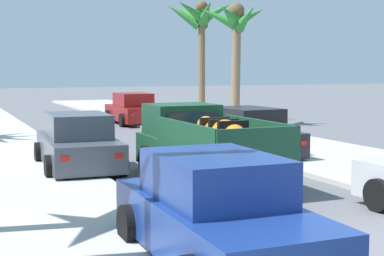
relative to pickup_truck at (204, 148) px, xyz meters
The scene contains 10 objects.
sidewalk_right 7.53m from the pickup_truck, 48.49° to the left, with size 4.70×60.00×0.12m, color beige.
curb_left 6.68m from the pickup_truck, 122.26° to the left, with size 0.16×60.00×0.10m, color silver.
curb_right 6.94m from the pickup_truck, 54.42° to the left, with size 0.16×60.00×0.10m, color silver.
pickup_truck is the anchor object (origin of this frame).
car_right_near 3.71m from the pickup_truck, 131.21° to the left, with size 2.20×4.33×1.54m.
car_left_mid 5.96m from the pickup_truck, 112.99° to the right, with size 2.10×4.29×1.54m.
car_right_mid 4.17m from the pickup_truck, 47.06° to the left, with size 2.16×4.32×1.54m.
car_left_far 15.13m from the pickup_truck, 78.78° to the left, with size 2.06×4.28×1.54m.
palm_tree_right_fore 17.39m from the pickup_truck, 65.99° to the left, with size 3.38×3.75×6.33m.
palm_tree_left_back 14.51m from the pickup_truck, 59.20° to the left, with size 3.21×2.98×5.85m.
Camera 1 is at (-6.01, -6.16, 2.71)m, focal length 54.01 mm.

